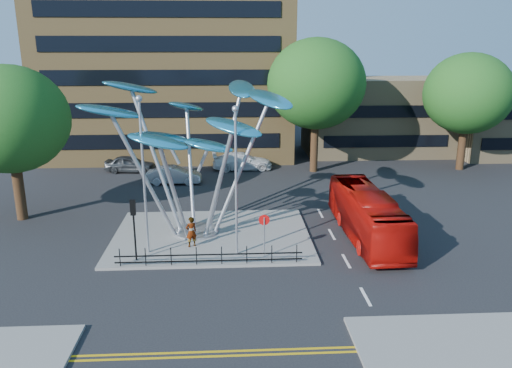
{
  "coord_description": "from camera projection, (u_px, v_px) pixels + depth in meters",
  "views": [
    {
      "loc": [
        0.17,
        -22.91,
        11.54
      ],
      "look_at": [
        1.63,
        4.0,
        3.92
      ],
      "focal_mm": 35.0,
      "sensor_mm": 36.0,
      "label": 1
    }
  ],
  "objects": [
    {
      "name": "double_yellow_near",
      "position": [
        228.0,
        351.0,
        19.38
      ],
      "size": [
        40.0,
        0.12,
        0.01
      ],
      "primitive_type": "cube",
      "color": "gold",
      "rests_on": "ground"
    },
    {
      "name": "tree_right",
      "position": [
        316.0,
        84.0,
        44.52
      ],
      "size": [
        8.8,
        8.8,
        12.11
      ],
      "color": "black",
      "rests_on": "ground"
    },
    {
      "name": "leaf_sculpture",
      "position": [
        191.0,
        125.0,
        29.59
      ],
      "size": [
        12.72,
        9.54,
        9.51
      ],
      "color": "#9EA0A5",
      "rests_on": "traffic_island"
    },
    {
      "name": "double_yellow_far",
      "position": [
        228.0,
        356.0,
        19.09
      ],
      "size": [
        40.0,
        0.12,
        0.01
      ],
      "primitive_type": "cube",
      "color": "gold",
      "rests_on": "ground"
    },
    {
      "name": "low_building_near",
      "position": [
        376.0,
        116.0,
        53.72
      ],
      "size": [
        15.0,
        8.0,
        8.0
      ],
      "primitive_type": "cube",
      "color": "#9C845C",
      "rests_on": "ground"
    },
    {
      "name": "ground",
      "position": [
        228.0,
        281.0,
        25.15
      ],
      "size": [
        120.0,
        120.0,
        0.0
      ],
      "primitive_type": "plane",
      "color": "black",
      "rests_on": "ground"
    },
    {
      "name": "tree_far",
      "position": [
        468.0,
        94.0,
        45.5
      ],
      "size": [
        8.0,
        8.0,
        10.81
      ],
      "color": "black",
      "rests_on": "ground"
    },
    {
      "name": "no_entry_sign_island",
      "position": [
        264.0,
        228.0,
        27.17
      ],
      "size": [
        0.6,
        0.1,
        2.45
      ],
      "color": "#9EA0A5",
      "rests_on": "traffic_island"
    },
    {
      "name": "pedestrian_railing_front",
      "position": [
        209.0,
        257.0,
        26.58
      ],
      "size": [
        10.0,
        0.06,
        1.0
      ],
      "color": "black",
      "rests_on": "traffic_island"
    },
    {
      "name": "pedestrian",
      "position": [
        191.0,
        232.0,
        28.79
      ],
      "size": [
        0.78,
        0.68,
        1.81
      ],
      "primitive_type": "imported",
      "rotation": [
        0.0,
        0.0,
        3.59
      ],
      "color": "gray",
      "rests_on": "traffic_island"
    },
    {
      "name": "parked_car_mid",
      "position": [
        174.0,
        175.0,
        42.37
      ],
      "size": [
        4.6,
        1.69,
        1.5
      ],
      "primitive_type": "imported",
      "rotation": [
        0.0,
        0.0,
        1.55
      ],
      "color": "#AAADB2",
      "rests_on": "ground"
    },
    {
      "name": "parked_car_right",
      "position": [
        242.0,
        161.0,
        47.1
      ],
      "size": [
        5.69,
        2.56,
        1.62
      ],
      "primitive_type": "imported",
      "rotation": [
        0.0,
        0.0,
        1.62
      ],
      "color": "silver",
      "rests_on": "ground"
    },
    {
      "name": "low_building_far",
      "position": [
        512.0,
        122.0,
        52.66
      ],
      "size": [
        12.0,
        8.0,
        7.0
      ],
      "primitive_type": "cube",
      "color": "#9C845C",
      "rests_on": "ground"
    },
    {
      "name": "street_lamp_right",
      "position": [
        236.0,
        168.0,
        26.67
      ],
      "size": [
        0.36,
        0.36,
        8.3
      ],
      "color": "#9EA0A5",
      "rests_on": "traffic_island"
    },
    {
      "name": "tree_left",
      "position": [
        10.0,
        120.0,
        32.18
      ],
      "size": [
        7.6,
        7.6,
        10.32
      ],
      "color": "black",
      "rests_on": "ground"
    },
    {
      "name": "street_lamp_left",
      "position": [
        143.0,
        163.0,
        26.82
      ],
      "size": [
        0.36,
        0.36,
        8.8
      ],
      "color": "#9EA0A5",
      "rests_on": "traffic_island"
    },
    {
      "name": "brick_tower",
      "position": [
        168.0,
        9.0,
        51.5
      ],
      "size": [
        25.0,
        15.0,
        30.0
      ],
      "primitive_type": "cube",
      "color": "olive",
      "rests_on": "ground"
    },
    {
      "name": "red_bus",
      "position": [
        367.0,
        214.0,
        30.49
      ],
      "size": [
        2.61,
        10.51,
        2.92
      ],
      "primitive_type": "imported",
      "rotation": [
        0.0,
        0.0,
        0.02
      ],
      "color": "#AB0C07",
      "rests_on": "ground"
    },
    {
      "name": "traffic_light_island",
      "position": [
        133.0,
        217.0,
        26.58
      ],
      "size": [
        0.28,
        0.18,
        3.42
      ],
      "color": "black",
      "rests_on": "traffic_island"
    },
    {
      "name": "parked_car_left",
      "position": [
        130.0,
        164.0,
        46.19
      ],
      "size": [
        4.73,
        2.37,
        1.55
      ],
      "primitive_type": "imported",
      "rotation": [
        0.0,
        0.0,
        1.45
      ],
      "color": "#383C3F",
      "rests_on": "ground"
    },
    {
      "name": "traffic_island",
      "position": [
        212.0,
        236.0,
        30.84
      ],
      "size": [
        12.0,
        9.0,
        0.15
      ],
      "primitive_type": "cube",
      "color": "slate",
      "rests_on": "ground"
    }
  ]
}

